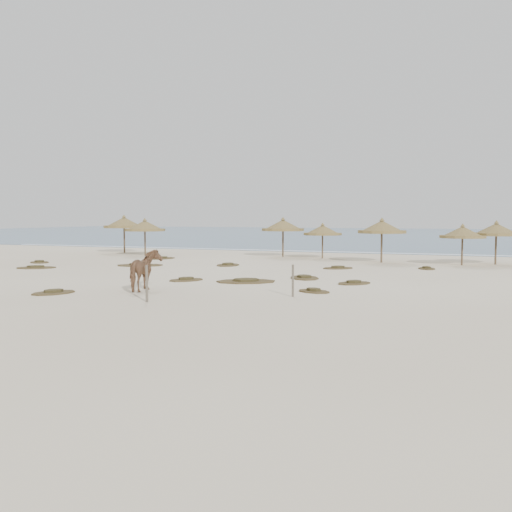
% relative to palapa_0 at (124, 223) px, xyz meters
% --- Properties ---
extents(ground, '(160.00, 160.00, 0.00)m').
position_rel_palapa_0_xyz_m(ground, '(16.46, -18.42, -2.50)').
color(ground, beige).
rests_on(ground, ground).
extents(ocean, '(200.00, 100.00, 0.01)m').
position_rel_palapa_0_xyz_m(ocean, '(16.46, 56.58, -2.50)').
color(ocean, '#2B5383').
rests_on(ocean, ground).
extents(foam_line, '(70.00, 0.60, 0.01)m').
position_rel_palapa_0_xyz_m(foam_line, '(16.46, 7.58, -2.50)').
color(foam_line, white).
rests_on(foam_line, ground).
extents(palapa_0, '(4.09, 4.09, 3.23)m').
position_rel_palapa_0_xyz_m(palapa_0, '(0.00, 0.00, 0.00)').
color(palapa_0, brown).
rests_on(palapa_0, ground).
extents(palapa_1, '(3.41, 3.41, 2.96)m').
position_rel_palapa_0_xyz_m(palapa_1, '(3.56, -2.32, -0.21)').
color(palapa_1, brown).
rests_on(palapa_1, ground).
extents(palapa_2, '(4.01, 4.01, 3.04)m').
position_rel_palapa_0_xyz_m(palapa_2, '(14.06, 0.45, -0.15)').
color(palapa_2, brown).
rests_on(palapa_2, ground).
extents(palapa_3, '(2.99, 2.99, 2.62)m').
position_rel_palapa_0_xyz_m(palapa_3, '(17.28, 0.01, -0.47)').
color(palapa_3, brown).
rests_on(palapa_3, ground).
extents(palapa_4, '(3.84, 3.84, 3.01)m').
position_rel_palapa_0_xyz_m(palapa_4, '(21.95, -2.18, -0.17)').
color(palapa_4, brown).
rests_on(palapa_4, ground).
extents(palapa_5, '(3.51, 3.51, 2.64)m').
position_rel_palapa_0_xyz_m(palapa_5, '(27.02, -2.37, -0.46)').
color(palapa_5, brown).
rests_on(palapa_5, ground).
extents(palapa_6, '(3.95, 3.95, 2.84)m').
position_rel_palapa_0_xyz_m(palapa_6, '(28.99, -0.96, -0.30)').
color(palapa_6, brown).
rests_on(palapa_6, ground).
extents(horse, '(1.34, 2.17, 1.70)m').
position_rel_palapa_0_xyz_m(horse, '(15.33, -20.44, -1.65)').
color(horse, brown).
rests_on(horse, ground).
extents(fence_post_near, '(0.13, 0.13, 1.33)m').
position_rel_palapa_0_xyz_m(fence_post_near, '(17.09, -23.03, -1.84)').
color(fence_post_near, '#695E4F').
rests_on(fence_post_near, ground).
extents(fence_post_far, '(0.11, 0.11, 1.24)m').
position_rel_palapa_0_xyz_m(fence_post_far, '(21.56, -19.80, -1.88)').
color(fence_post_far, '#695E4F').
rests_on(fence_post_far, ground).
extents(scrub_0, '(2.76, 2.46, 0.16)m').
position_rel_palapa_0_xyz_m(scrub_0, '(3.56, -14.07, -2.45)').
color(scrub_0, brown).
rests_on(scrub_0, ground).
extents(scrub_1, '(3.39, 2.87, 0.16)m').
position_rel_palapa_0_xyz_m(scrub_1, '(8.33, -10.28, -2.45)').
color(scrub_1, brown).
rests_on(scrub_1, ground).
extents(scrub_2, '(1.87, 2.10, 0.16)m').
position_rel_palapa_0_xyz_m(scrub_2, '(15.06, -16.48, -2.45)').
color(scrub_2, brown).
rests_on(scrub_2, ground).
extents(scrub_3, '(2.22, 2.52, 0.16)m').
position_rel_palapa_0_xyz_m(scrub_3, '(20.06, -13.44, -2.45)').
color(scrub_3, brown).
rests_on(scrub_3, ground).
extents(scrub_4, '(1.92, 2.05, 0.16)m').
position_rel_palapa_0_xyz_m(scrub_4, '(22.84, -14.78, -2.45)').
color(scrub_4, brown).
rests_on(scrub_4, ground).
extents(scrub_6, '(2.04, 2.61, 0.16)m').
position_rel_palapa_0_xyz_m(scrub_6, '(6.52, -4.75, -2.45)').
color(scrub_6, brown).
rests_on(scrub_6, ground).
extents(scrub_7, '(2.22, 2.17, 0.16)m').
position_rel_palapa_0_xyz_m(scrub_7, '(20.32, -7.59, -2.45)').
color(scrub_7, brown).
rests_on(scrub_7, ground).
extents(scrub_8, '(2.13, 2.01, 0.16)m').
position_rel_palapa_0_xyz_m(scrub_8, '(0.86, -10.86, -2.45)').
color(scrub_8, brown).
rests_on(scrub_8, ground).
extents(scrub_9, '(3.35, 2.93, 0.16)m').
position_rel_palapa_0_xyz_m(scrub_9, '(17.97, -15.96, -2.45)').
color(scrub_9, brown).
rests_on(scrub_9, ground).
extents(scrub_10, '(1.34, 1.68, 0.16)m').
position_rel_palapa_0_xyz_m(scrub_10, '(25.21, -5.96, -2.45)').
color(scrub_10, brown).
rests_on(scrub_10, ground).
extents(scrub_11, '(1.73, 2.09, 0.16)m').
position_rel_palapa_0_xyz_m(scrub_11, '(12.38, -22.52, -2.45)').
color(scrub_11, brown).
rests_on(scrub_11, ground).
extents(scrub_12, '(1.73, 1.48, 0.16)m').
position_rel_palapa_0_xyz_m(scrub_12, '(21.93, -18.20, -2.45)').
color(scrub_12, brown).
rests_on(scrub_12, ground).
extents(scrub_13, '(1.72, 2.33, 0.16)m').
position_rel_palapa_0_xyz_m(scrub_13, '(13.40, -8.11, -2.45)').
color(scrub_13, brown).
rests_on(scrub_13, ground).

